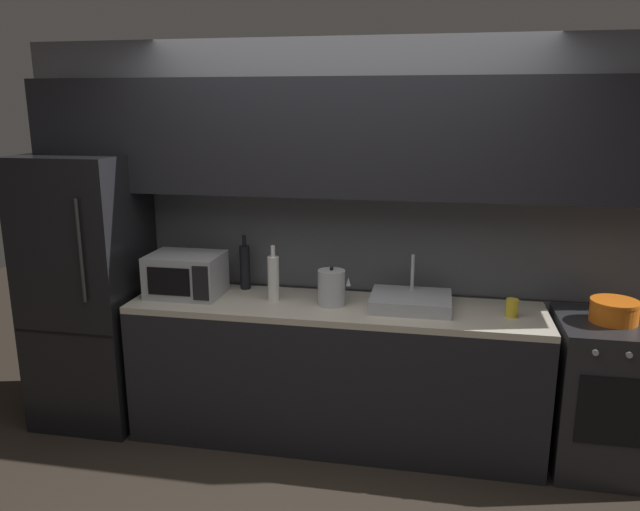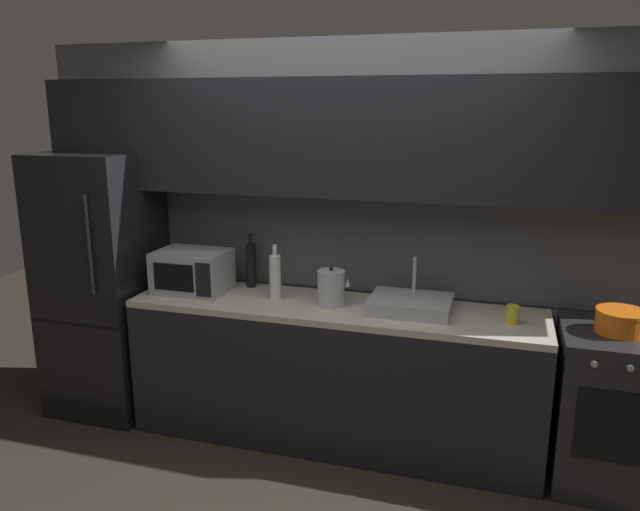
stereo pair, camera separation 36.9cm
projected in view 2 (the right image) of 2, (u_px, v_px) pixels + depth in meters
back_wall at (347, 193)px, 3.86m from camera, size 4.28×0.44×2.50m
counter_run at (334, 373)px, 3.85m from camera, size 2.54×0.60×0.90m
refrigerator at (103, 284)px, 4.21m from camera, size 0.68×0.69×1.79m
oven_range at (612, 409)px, 3.40m from camera, size 0.60×0.62×0.90m
microwave at (192, 271)px, 4.00m from camera, size 0.46×0.35×0.27m
sink_basin at (410, 304)px, 3.63m from camera, size 0.48×0.38×0.30m
kettle at (331, 288)px, 3.72m from camera, size 0.20×0.17×0.24m
wine_bottle_dark at (251, 265)px, 4.09m from camera, size 0.07×0.07×0.36m
wine_bottle_white at (275, 276)px, 3.83m from camera, size 0.07×0.07×0.35m
mug_clear at (328, 287)px, 3.94m from camera, size 0.07×0.07×0.11m
mug_yellow at (513, 314)px, 3.42m from camera, size 0.07×0.07×0.11m
cooking_pot at (621, 321)px, 3.28m from camera, size 0.26×0.26×0.13m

